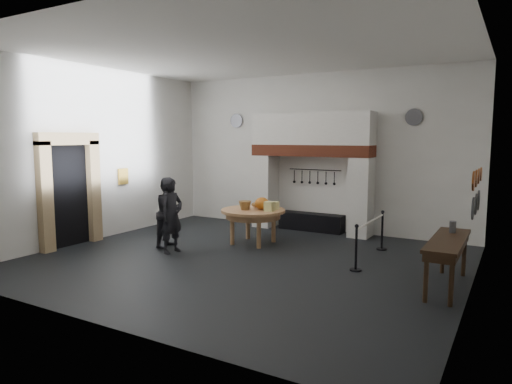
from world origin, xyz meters
The scene contains 39 objects.
floor centered at (0.00, 0.00, 0.00)m, with size 9.00×8.00×0.02m, color black.
ceiling centered at (0.00, 0.00, 4.50)m, with size 9.00×8.00×0.02m, color silver.
wall_back centered at (0.00, 4.00, 2.25)m, with size 9.00×0.02×4.50m, color silver.
wall_front centered at (0.00, -4.00, 2.25)m, with size 9.00×0.02×4.50m, color silver.
wall_left centered at (-4.50, 0.00, 2.25)m, with size 0.02×8.00×4.50m, color silver.
wall_right centered at (4.50, 0.00, 2.25)m, with size 0.02×8.00×4.50m, color silver.
chimney_pier_left centered at (-1.48, 3.65, 1.07)m, with size 0.55×0.70×2.15m, color silver.
chimney_pier_right centered at (1.48, 3.65, 1.07)m, with size 0.55×0.70×2.15m, color silver.
hearth_brick_band centered at (0.00, 3.65, 2.31)m, with size 3.50×0.72×0.32m, color #9E442B.
chimney_hood centered at (0.00, 3.65, 2.92)m, with size 3.50×0.70×0.90m, color silver.
iron_range centered at (0.00, 3.72, 0.25)m, with size 1.90×0.45×0.50m, color black.
utensil_rail centered at (0.00, 3.92, 1.75)m, with size 0.02×0.02×1.60m, color black.
door_recess centered at (-4.47, -1.00, 1.25)m, with size 0.04×1.10×2.50m, color black.
door_jamb_near centered at (-4.38, -1.70, 1.30)m, with size 0.22×0.30×2.60m, color tan.
door_jamb_far centered at (-4.38, -0.30, 1.30)m, with size 0.22×0.30×2.60m, color tan.
door_lintel centered at (-4.38, -1.00, 2.65)m, with size 0.22×1.70×0.30m, color tan.
wall_plaque centered at (-4.45, 0.80, 1.60)m, with size 0.05×0.34×0.44m, color gold.
work_table centered at (-0.64, 1.49, 0.84)m, with size 1.62×1.62×0.07m, color tan.
pumpkin centered at (-0.44, 1.59, 1.03)m, with size 0.36×0.36×0.31m, color orange.
cheese_block_big centered at (-0.14, 1.44, 0.99)m, with size 0.22×0.22×0.24m, color #DCDB84.
cheese_block_small centered at (-0.16, 1.74, 0.97)m, with size 0.18×0.18×0.20m, color #FFF898.
wicker_basket centered at (-0.79, 1.34, 0.98)m, with size 0.32×0.32×0.22m, color olive.
bread_loaf centered at (-0.74, 1.84, 0.94)m, with size 0.31×0.18×0.13m, color olive.
visitor_near centered at (-1.83, -0.25, 0.88)m, with size 0.64×0.42×1.75m, color black.
visitor_far centered at (-2.23, 0.15, 0.86)m, with size 0.84×0.65×1.72m, color black.
side_table centered at (4.10, 0.24, 0.87)m, with size 0.55×2.20×0.06m, color #372414.
pewter_jug centered at (4.10, 0.84, 1.01)m, with size 0.12×0.12×0.22m, color #494A4E.
copper_pan_a centered at (4.46, 0.20, 1.95)m, with size 0.34×0.34×0.03m, color #C6662D.
copper_pan_b centered at (4.46, 0.75, 1.95)m, with size 0.32×0.32×0.03m, color #C6662D.
copper_pan_c centered at (4.46, 1.30, 1.95)m, with size 0.30×0.30×0.03m, color #C6662D.
copper_pan_d centered at (4.46, 1.85, 1.95)m, with size 0.28×0.28×0.03m, color #C6662D.
pewter_plate_left centered at (4.46, 0.40, 1.45)m, with size 0.40×0.40×0.03m, color #4C4C51.
pewter_plate_mid centered at (4.46, 1.00, 1.45)m, with size 0.40×0.40×0.03m, color #4C4C51.
pewter_plate_right centered at (4.46, 1.60, 1.45)m, with size 0.40×0.40×0.03m, color #4C4C51.
pewter_plate_back_left centered at (-2.70, 3.96, 3.20)m, with size 0.44×0.44×0.03m, color #4C4C51.
pewter_plate_back_right centered at (2.70, 3.96, 3.20)m, with size 0.44×0.44×0.03m, color #4C4C51.
barrier_post_near centered at (2.37, 0.46, 0.45)m, with size 0.05×0.05×0.90m, color black.
barrier_post_far centered at (2.37, 2.46, 0.45)m, with size 0.05×0.05×0.90m, color black.
barrier_rope centered at (2.37, 1.46, 0.85)m, with size 0.04×0.04×2.00m, color white.
Camera 1 is at (5.11, -8.32, 2.70)m, focal length 32.00 mm.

